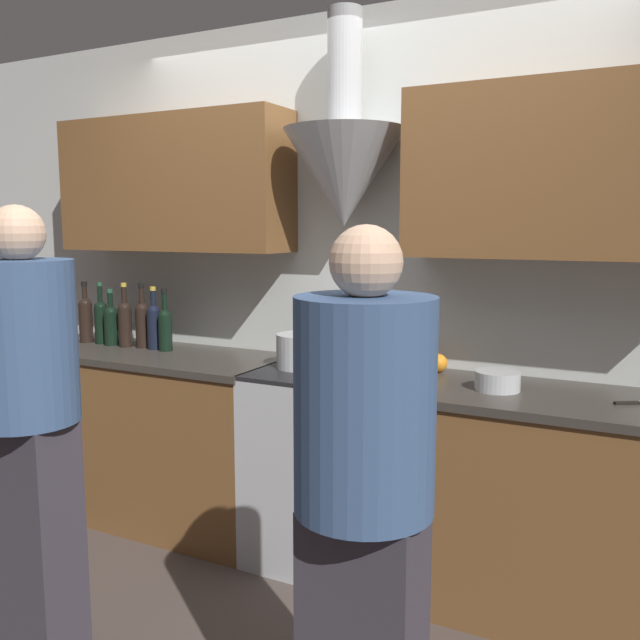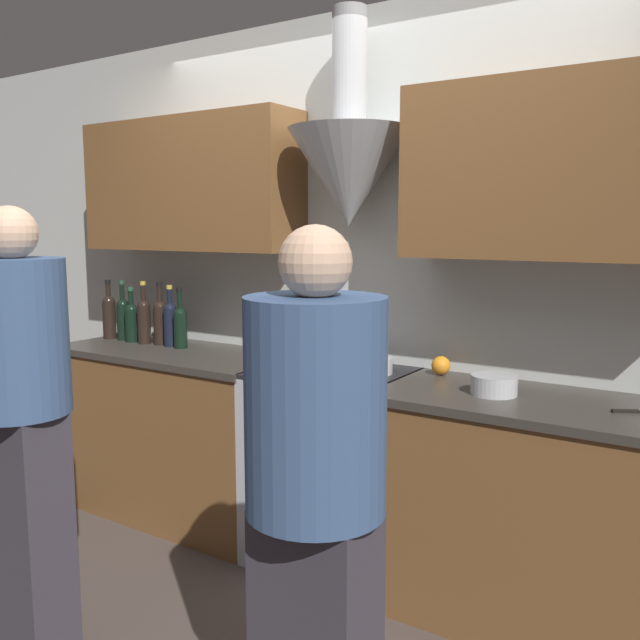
{
  "view_description": "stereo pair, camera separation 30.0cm",
  "coord_description": "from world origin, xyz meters",
  "px_view_note": "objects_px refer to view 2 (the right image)",
  "views": [
    {
      "loc": [
        1.36,
        -2.44,
        1.58
      ],
      "look_at": [
        0.0,
        0.21,
        1.17
      ],
      "focal_mm": 38.0,
      "sensor_mm": 36.0,
      "label": 1
    },
    {
      "loc": [
        1.62,
        -2.29,
        1.58
      ],
      "look_at": [
        0.0,
        0.21,
        1.17
      ],
      "focal_mm": 38.0,
      "sensor_mm": 36.0,
      "label": 2
    }
  ],
  "objects_px": {
    "wine_bottle_6": "(180,325)",
    "orange_fruit": "(441,366)",
    "stove_range": "(332,465)",
    "saucepan": "(494,385)",
    "wine_bottle_1": "(123,317)",
    "mixing_bowl": "(366,365)",
    "wine_bottle_0": "(109,314)",
    "wine_bottle_3": "(144,319)",
    "person_foreground_left": "(21,416)",
    "wine_bottle_4": "(160,320)",
    "person_foreground_right": "(315,499)",
    "wine_bottle_2": "(132,320)",
    "wine_bottle_5": "(170,322)",
    "stock_pot": "(306,350)"
  },
  "relations": [
    {
      "from": "wine_bottle_2",
      "to": "wine_bottle_6",
      "type": "bearing_deg",
      "value": 0.47
    },
    {
      "from": "mixing_bowl",
      "to": "orange_fruit",
      "type": "bearing_deg",
      "value": 25.26
    },
    {
      "from": "person_foreground_right",
      "to": "stock_pot",
      "type": "bearing_deg",
      "value": 125.17
    },
    {
      "from": "wine_bottle_0",
      "to": "stock_pot",
      "type": "distance_m",
      "value": 1.45
    },
    {
      "from": "orange_fruit",
      "to": "person_foreground_right",
      "type": "distance_m",
      "value": 1.39
    },
    {
      "from": "stove_range",
      "to": "wine_bottle_6",
      "type": "height_order",
      "value": "wine_bottle_6"
    },
    {
      "from": "wine_bottle_3",
      "to": "wine_bottle_6",
      "type": "xyz_separation_m",
      "value": [
        0.28,
        0.01,
        -0.01
      ]
    },
    {
      "from": "wine_bottle_5",
      "to": "person_foreground_right",
      "type": "bearing_deg",
      "value": -34.78
    },
    {
      "from": "wine_bottle_0",
      "to": "mixing_bowl",
      "type": "distance_m",
      "value": 1.75
    },
    {
      "from": "wine_bottle_0",
      "to": "mixing_bowl",
      "type": "bearing_deg",
      "value": -0.04
    },
    {
      "from": "wine_bottle_0",
      "to": "person_foreground_right",
      "type": "bearing_deg",
      "value": -28.36
    },
    {
      "from": "person_foreground_left",
      "to": "wine_bottle_4",
      "type": "bearing_deg",
      "value": 116.13
    },
    {
      "from": "wine_bottle_4",
      "to": "person_foreground_right",
      "type": "xyz_separation_m",
      "value": [
        1.87,
        -1.25,
        -0.19
      ]
    },
    {
      "from": "wine_bottle_2",
      "to": "saucepan",
      "type": "relative_size",
      "value": 1.73
    },
    {
      "from": "wine_bottle_6",
      "to": "wine_bottle_5",
      "type": "bearing_deg",
      "value": 173.72
    },
    {
      "from": "wine_bottle_6",
      "to": "stock_pot",
      "type": "bearing_deg",
      "value": -2.99
    },
    {
      "from": "wine_bottle_4",
      "to": "saucepan",
      "type": "xyz_separation_m",
      "value": [
        1.96,
        -0.09,
        -0.1
      ]
    },
    {
      "from": "stove_range",
      "to": "wine_bottle_4",
      "type": "relative_size",
      "value": 2.59
    },
    {
      "from": "stove_range",
      "to": "saucepan",
      "type": "relative_size",
      "value": 5.0
    },
    {
      "from": "wine_bottle_1",
      "to": "wine_bottle_3",
      "type": "xyz_separation_m",
      "value": [
        0.2,
        -0.02,
        0.0
      ]
    },
    {
      "from": "wine_bottle_5",
      "to": "wine_bottle_2",
      "type": "bearing_deg",
      "value": -177.6
    },
    {
      "from": "wine_bottle_6",
      "to": "mixing_bowl",
      "type": "xyz_separation_m",
      "value": [
        1.16,
        0.0,
        -0.09
      ]
    },
    {
      "from": "stove_range",
      "to": "person_foreground_right",
      "type": "distance_m",
      "value": 1.42
    },
    {
      "from": "wine_bottle_6",
      "to": "mixing_bowl",
      "type": "distance_m",
      "value": 1.17
    },
    {
      "from": "wine_bottle_1",
      "to": "mixing_bowl",
      "type": "distance_m",
      "value": 1.64
    },
    {
      "from": "stove_range",
      "to": "saucepan",
      "type": "xyz_separation_m",
      "value": [
        0.77,
        -0.02,
        0.49
      ]
    },
    {
      "from": "wine_bottle_4",
      "to": "orange_fruit",
      "type": "height_order",
      "value": "wine_bottle_4"
    },
    {
      "from": "stove_range",
      "to": "wine_bottle_0",
      "type": "height_order",
      "value": "wine_bottle_0"
    },
    {
      "from": "wine_bottle_3",
      "to": "mixing_bowl",
      "type": "bearing_deg",
      "value": 0.4
    },
    {
      "from": "mixing_bowl",
      "to": "person_foreground_right",
      "type": "xyz_separation_m",
      "value": [
        0.53,
        -1.23,
        -0.09
      ]
    },
    {
      "from": "stove_range",
      "to": "wine_bottle_0",
      "type": "xyz_separation_m",
      "value": [
        -1.6,
        0.06,
        0.6
      ]
    },
    {
      "from": "wine_bottle_4",
      "to": "orange_fruit",
      "type": "relative_size",
      "value": 4.14
    },
    {
      "from": "wine_bottle_2",
      "to": "wine_bottle_5",
      "type": "bearing_deg",
      "value": 2.4
    },
    {
      "from": "wine_bottle_2",
      "to": "wine_bottle_4",
      "type": "xyz_separation_m",
      "value": [
        0.21,
        0.02,
        0.02
      ]
    },
    {
      "from": "wine_bottle_2",
      "to": "saucepan",
      "type": "height_order",
      "value": "wine_bottle_2"
    },
    {
      "from": "wine_bottle_3",
      "to": "orange_fruit",
      "type": "height_order",
      "value": "wine_bottle_3"
    },
    {
      "from": "wine_bottle_1",
      "to": "wine_bottle_2",
      "type": "height_order",
      "value": "wine_bottle_1"
    },
    {
      "from": "wine_bottle_2",
      "to": "saucepan",
      "type": "bearing_deg",
      "value": -1.84
    },
    {
      "from": "stock_pot",
      "to": "orange_fruit",
      "type": "distance_m",
      "value": 0.63
    },
    {
      "from": "wine_bottle_6",
      "to": "orange_fruit",
      "type": "relative_size",
      "value": 3.9
    },
    {
      "from": "stove_range",
      "to": "wine_bottle_0",
      "type": "distance_m",
      "value": 1.71
    },
    {
      "from": "person_foreground_right",
      "to": "stove_range",
      "type": "bearing_deg",
      "value": 120.18
    },
    {
      "from": "wine_bottle_0",
      "to": "mixing_bowl",
      "type": "xyz_separation_m",
      "value": [
        1.75,
        -0.0,
        -0.11
      ]
    },
    {
      "from": "wine_bottle_0",
      "to": "wine_bottle_2",
      "type": "xyz_separation_m",
      "value": [
        0.2,
        -0.01,
        -0.02
      ]
    },
    {
      "from": "saucepan",
      "to": "person_foreground_left",
      "type": "xyz_separation_m",
      "value": [
        -1.33,
        -1.19,
        -0.05
      ]
    },
    {
      "from": "wine_bottle_0",
      "to": "wine_bottle_2",
      "type": "bearing_deg",
      "value": -1.97
    },
    {
      "from": "wine_bottle_6",
      "to": "person_foreground_right",
      "type": "height_order",
      "value": "person_foreground_right"
    },
    {
      "from": "wine_bottle_6",
      "to": "person_foreground_left",
      "type": "distance_m",
      "value": 1.35
    },
    {
      "from": "orange_fruit",
      "to": "wine_bottle_4",
      "type": "bearing_deg",
      "value": -175.59
    },
    {
      "from": "wine_bottle_2",
      "to": "person_foreground_right",
      "type": "distance_m",
      "value": 2.42
    }
  ]
}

